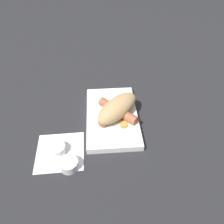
# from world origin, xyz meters

# --- Properties ---
(ground_plane) EXTENTS (3.00, 3.00, 0.00)m
(ground_plane) POSITION_xyz_m (0.00, 0.00, 0.00)
(ground_plane) COLOR #232326
(food_tray) EXTENTS (0.26, 0.16, 0.02)m
(food_tray) POSITION_xyz_m (0.00, 0.00, 0.01)
(food_tray) COLOR white
(food_tray) RESTS_ON ground_plane
(bread_roll) EXTENTS (0.17, 0.16, 0.05)m
(bread_roll) POSITION_xyz_m (0.00, 0.02, 0.05)
(bread_roll) COLOR tan
(bread_roll) RESTS_ON food_tray
(sausage) EXTENTS (0.13, 0.13, 0.03)m
(sausage) POSITION_xyz_m (-0.00, 0.02, 0.03)
(sausage) COLOR #9E5638
(sausage) RESTS_ON food_tray
(pickled_veggies) EXTENTS (0.06, 0.06, 0.00)m
(pickled_veggies) POSITION_xyz_m (0.04, 0.04, 0.02)
(pickled_veggies) COLOR orange
(pickled_veggies) RESTS_ON food_tray
(napkin) EXTENTS (0.13, 0.13, 0.00)m
(napkin) POSITION_xyz_m (0.12, -0.15, 0.00)
(napkin) COLOR white
(napkin) RESTS_ON ground_plane
(condiment_cup_near) EXTENTS (0.05, 0.05, 0.03)m
(condiment_cup_near) POSITION_xyz_m (0.12, -0.16, 0.01)
(condiment_cup_near) COLOR white
(condiment_cup_near) RESTS_ON ground_plane
(condiment_cup_far) EXTENTS (0.05, 0.05, 0.03)m
(condiment_cup_far) POSITION_xyz_m (0.17, -0.12, 0.01)
(condiment_cup_far) COLOR white
(condiment_cup_far) RESTS_ON ground_plane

